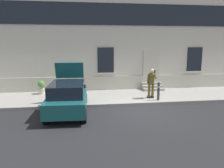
{
  "coord_description": "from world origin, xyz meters",
  "views": [
    {
      "loc": [
        -2.89,
        -10.34,
        3.3
      ],
      "look_at": [
        -1.21,
        1.6,
        1.1
      ],
      "focal_mm": 35.52,
      "sensor_mm": 36.0,
      "label": 1
    }
  ],
  "objects_px": {
    "person_on_phone": "(151,81)",
    "bollard_near_person": "(158,90)",
    "hatchback_car_teal": "(68,97)",
    "planter_terracotta": "(80,85)",
    "bollard_far_left": "(85,93)",
    "planter_cream": "(42,87)"
  },
  "relations": [
    {
      "from": "hatchback_car_teal",
      "to": "person_on_phone",
      "type": "xyz_separation_m",
      "value": [
        4.69,
        1.73,
        0.35
      ]
    },
    {
      "from": "hatchback_car_teal",
      "to": "bollard_far_left",
      "type": "bearing_deg",
      "value": 55.64
    },
    {
      "from": "person_on_phone",
      "to": "planter_cream",
      "type": "distance_m",
      "value": 6.87
    },
    {
      "from": "bollard_far_left",
      "to": "planter_cream",
      "type": "xyz_separation_m",
      "value": [
        -2.68,
        2.55,
        -0.11
      ]
    },
    {
      "from": "hatchback_car_teal",
      "to": "bollard_near_person",
      "type": "xyz_separation_m",
      "value": [
        4.95,
        1.23,
        -0.09
      ]
    },
    {
      "from": "bollard_far_left",
      "to": "planter_terracotta",
      "type": "relative_size",
      "value": 1.22
    },
    {
      "from": "planter_cream",
      "to": "planter_terracotta",
      "type": "bearing_deg",
      "value": 3.64
    },
    {
      "from": "hatchback_car_teal",
      "to": "person_on_phone",
      "type": "distance_m",
      "value": 5.01
    },
    {
      "from": "person_on_phone",
      "to": "planter_cream",
      "type": "height_order",
      "value": "person_on_phone"
    },
    {
      "from": "person_on_phone",
      "to": "planter_terracotta",
      "type": "xyz_separation_m",
      "value": [
        -4.12,
        2.21,
        -0.54
      ]
    },
    {
      "from": "bollard_far_left",
      "to": "bollard_near_person",
      "type": "bearing_deg",
      "value": 0.0
    },
    {
      "from": "planter_cream",
      "to": "bollard_far_left",
      "type": "bearing_deg",
      "value": -43.59
    },
    {
      "from": "hatchback_car_teal",
      "to": "planter_cream",
      "type": "distance_m",
      "value": 4.21
    },
    {
      "from": "bollard_near_person",
      "to": "planter_terracotta",
      "type": "distance_m",
      "value": 5.16
    },
    {
      "from": "hatchback_car_teal",
      "to": "person_on_phone",
      "type": "bearing_deg",
      "value": 20.24
    },
    {
      "from": "hatchback_car_teal",
      "to": "planter_terracotta",
      "type": "relative_size",
      "value": 4.8
    },
    {
      "from": "bollard_near_person",
      "to": "bollard_far_left",
      "type": "height_order",
      "value": "same"
    },
    {
      "from": "hatchback_car_teal",
      "to": "bollard_near_person",
      "type": "distance_m",
      "value": 5.1
    },
    {
      "from": "bollard_near_person",
      "to": "person_on_phone",
      "type": "bearing_deg",
      "value": 117.8
    },
    {
      "from": "bollard_far_left",
      "to": "planter_terracotta",
      "type": "distance_m",
      "value": 2.72
    },
    {
      "from": "person_on_phone",
      "to": "bollard_near_person",
      "type": "bearing_deg",
      "value": -61.19
    },
    {
      "from": "hatchback_car_teal",
      "to": "planter_terracotta",
      "type": "distance_m",
      "value": 3.98
    }
  ]
}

